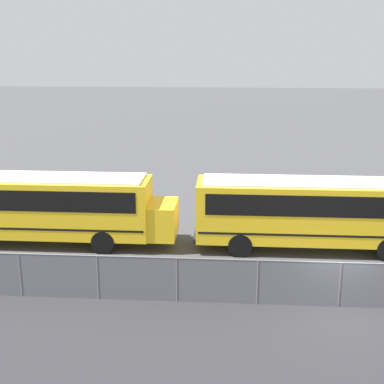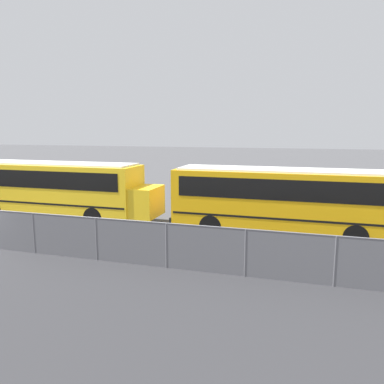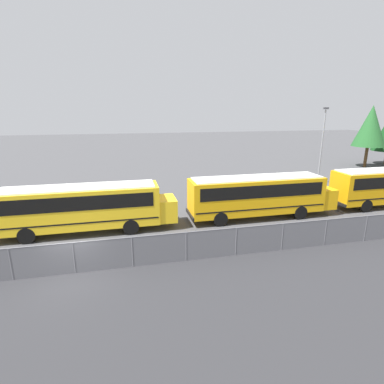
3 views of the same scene
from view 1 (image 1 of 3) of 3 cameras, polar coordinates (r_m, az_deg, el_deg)
ground_plane at (r=20.96m, az=15.32°, el=-11.72°), size 200.00×200.00×0.00m
fence at (r=20.56m, az=15.50°, el=-9.46°), size 102.08×0.07×1.78m
school_bus_2 at (r=26.50m, az=-15.48°, el=-1.22°), size 12.07×2.48×3.36m
school_bus_3 at (r=25.40m, az=13.28°, el=-1.79°), size 12.07×2.48×3.36m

